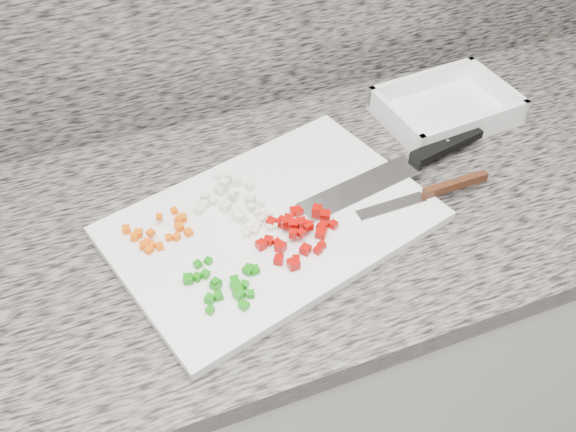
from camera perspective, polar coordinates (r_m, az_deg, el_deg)
name	(u,v)px	position (r m, az deg, el deg)	size (l,w,h in m)	color
cabinet	(251,371)	(1.44, -3.33, -13.63)	(3.92, 0.62, 0.86)	beige
countertop	(240,228)	(1.08, -4.32, -1.11)	(3.96, 0.64, 0.04)	slate
cutting_board	(272,223)	(1.04, -1.42, -0.66)	(0.50, 0.34, 0.02)	white
carrot_pile	(159,232)	(1.03, -11.38, -1.44)	(0.10, 0.08, 0.02)	#ED5B05
onion_pile	(229,196)	(1.07, -5.25, 1.81)	(0.11, 0.13, 0.02)	silver
green_pepper_pile	(226,284)	(0.95, -5.56, -6.03)	(0.11, 0.11, 0.02)	#127E0B
red_pepper_pile	(297,232)	(1.01, 0.83, -1.40)	(0.14, 0.12, 0.03)	#A20602
garlic_pile	(258,224)	(1.03, -2.70, -0.71)	(0.06, 0.05, 0.01)	#F6E6BE
chef_knife	(419,159)	(1.17, 11.54, 5.00)	(0.39, 0.12, 0.02)	silver
paring_knife	(439,190)	(1.11, 13.30, 2.29)	(0.25, 0.03, 0.02)	silver
tray	(446,109)	(1.31, 13.85, 9.20)	(0.26, 0.20, 0.05)	white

